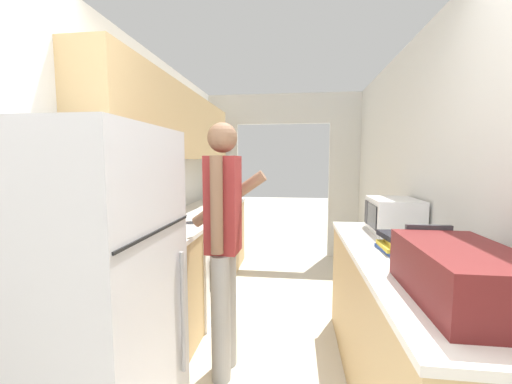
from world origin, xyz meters
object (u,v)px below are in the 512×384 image
Objects in this scene: book_stack at (401,244)px; suitcase at (462,274)px; refrigerator at (82,304)px; microwave at (393,215)px; range_oven at (186,265)px; person at (223,241)px.

suitcase is at bearing -89.13° from book_stack.
microwave is at bearing 35.59° from refrigerator.
refrigerator is at bearing -87.42° from range_oven.
microwave reaches higher than range_oven.
refrigerator reaches higher than range_oven.
person is 5.33× the size of book_stack.
refrigerator is at bearing -179.82° from suitcase.
person is at bearing -158.35° from microwave.
suitcase reaches higher than book_stack.
book_stack is (-0.01, 0.68, -0.06)m from suitcase.
person is at bearing -55.43° from range_oven.
person is at bearing 56.54° from refrigerator.
suitcase is 1.25m from microwave.
person reaches higher than microwave.
refrigerator is 2.16m from microwave.
microwave is at bearing 85.06° from suitcase.
microwave is at bearing 78.29° from book_stack.
suitcase reaches higher than range_oven.
refrigerator is 0.94× the size of person.
refrigerator is 1.53× the size of range_oven.
person is (0.50, 0.75, 0.12)m from refrigerator.
book_stack is (1.63, 0.68, 0.16)m from refrigerator.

